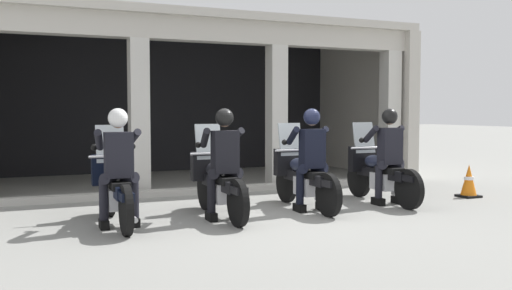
{
  "coord_description": "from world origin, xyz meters",
  "views": [
    {
      "loc": [
        -3.38,
        -7.38,
        1.55
      ],
      "look_at": [
        0.0,
        0.59,
        1.02
      ],
      "focal_mm": 38.98,
      "sensor_mm": 36.0,
      "label": 1
    }
  ],
  "objects_px": {
    "motorcycle_far_left": "(116,187)",
    "police_officer_far_left": "(118,157)",
    "motorcycle_center_left": "(218,182)",
    "police_officer_center_right": "(311,150)",
    "police_officer_center_left": "(224,154)",
    "motorcycle_center_right": "(302,177)",
    "motorcycle_far_right": "(378,172)",
    "traffic_cone_flank": "(469,181)",
    "police_officer_far_right": "(389,148)"
  },
  "relations": [
    {
      "from": "motorcycle_center_right",
      "to": "police_officer_center_right",
      "type": "relative_size",
      "value": 1.29
    },
    {
      "from": "motorcycle_far_left",
      "to": "motorcycle_center_right",
      "type": "relative_size",
      "value": 1.0
    },
    {
      "from": "motorcycle_far_left",
      "to": "motorcycle_center_left",
      "type": "bearing_deg",
      "value": -6.56
    },
    {
      "from": "police_officer_center_left",
      "to": "police_officer_far_right",
      "type": "height_order",
      "value": "same"
    },
    {
      "from": "motorcycle_far_left",
      "to": "motorcycle_center_left",
      "type": "distance_m",
      "value": 1.47
    },
    {
      "from": "motorcycle_center_left",
      "to": "motorcycle_center_right",
      "type": "relative_size",
      "value": 1.0
    },
    {
      "from": "motorcycle_center_left",
      "to": "motorcycle_far_right",
      "type": "bearing_deg",
      "value": 0.52
    },
    {
      "from": "motorcycle_center_right",
      "to": "police_officer_center_right",
      "type": "bearing_deg",
      "value": -98.53
    },
    {
      "from": "motorcycle_far_left",
      "to": "police_officer_center_right",
      "type": "relative_size",
      "value": 1.29
    },
    {
      "from": "motorcycle_center_left",
      "to": "police_officer_center_left",
      "type": "bearing_deg",
      "value": -92.94
    },
    {
      "from": "police_officer_far_left",
      "to": "motorcycle_center_right",
      "type": "height_order",
      "value": "police_officer_far_left"
    },
    {
      "from": "motorcycle_center_right",
      "to": "police_officer_center_left",
      "type": "bearing_deg",
      "value": -172.46
    },
    {
      "from": "motorcycle_far_left",
      "to": "police_officer_center_right",
      "type": "bearing_deg",
      "value": -8.61
    },
    {
      "from": "motorcycle_center_right",
      "to": "traffic_cone_flank",
      "type": "height_order",
      "value": "motorcycle_center_right"
    },
    {
      "from": "motorcycle_center_left",
      "to": "motorcycle_center_right",
      "type": "bearing_deg",
      "value": 2.49
    },
    {
      "from": "police_officer_center_right",
      "to": "police_officer_center_left",
      "type": "bearing_deg",
      "value": 176.89
    },
    {
      "from": "motorcycle_far_right",
      "to": "traffic_cone_flank",
      "type": "relative_size",
      "value": 3.46
    },
    {
      "from": "motorcycle_center_left",
      "to": "motorcycle_center_right",
      "type": "height_order",
      "value": "same"
    },
    {
      "from": "motorcycle_center_right",
      "to": "motorcycle_far_right",
      "type": "distance_m",
      "value": 1.47
    },
    {
      "from": "motorcycle_far_left",
      "to": "police_officer_far_left",
      "type": "height_order",
      "value": "police_officer_far_left"
    },
    {
      "from": "police_officer_center_left",
      "to": "police_officer_far_right",
      "type": "xyz_separation_m",
      "value": [
        2.94,
        0.16,
        0.0
      ]
    },
    {
      "from": "motorcycle_far_left",
      "to": "motorcycle_far_right",
      "type": "bearing_deg",
      "value": -3.24
    },
    {
      "from": "police_officer_center_right",
      "to": "motorcycle_center_right",
      "type": "bearing_deg",
      "value": 81.47
    },
    {
      "from": "police_officer_center_left",
      "to": "motorcycle_far_right",
      "type": "distance_m",
      "value": 3.0
    },
    {
      "from": "police_officer_center_right",
      "to": "motorcycle_far_right",
      "type": "xyz_separation_m",
      "value": [
        1.47,
        0.31,
        -0.44
      ]
    },
    {
      "from": "police_officer_far_left",
      "to": "traffic_cone_flank",
      "type": "height_order",
      "value": "police_officer_far_left"
    },
    {
      "from": "motorcycle_center_left",
      "to": "traffic_cone_flank",
      "type": "height_order",
      "value": "motorcycle_center_left"
    },
    {
      "from": "police_officer_center_right",
      "to": "police_officer_far_right",
      "type": "bearing_deg",
      "value": -7.05
    },
    {
      "from": "police_officer_far_right",
      "to": "traffic_cone_flank",
      "type": "distance_m",
      "value": 1.91
    },
    {
      "from": "police_officer_far_right",
      "to": "police_officer_center_left",
      "type": "bearing_deg",
      "value": 172.59
    },
    {
      "from": "police_officer_far_left",
      "to": "police_officer_far_right",
      "type": "relative_size",
      "value": 1.0
    },
    {
      "from": "motorcycle_center_left",
      "to": "police_officer_center_left",
      "type": "height_order",
      "value": "police_officer_center_left"
    },
    {
      "from": "motorcycle_far_right",
      "to": "police_officer_center_right",
      "type": "bearing_deg",
      "value": -178.51
    },
    {
      "from": "motorcycle_far_left",
      "to": "police_officer_center_right",
      "type": "height_order",
      "value": "police_officer_center_right"
    },
    {
      "from": "motorcycle_far_left",
      "to": "traffic_cone_flank",
      "type": "distance_m",
      "value": 6.21
    },
    {
      "from": "motorcycle_center_left",
      "to": "police_officer_far_right",
      "type": "bearing_deg",
      "value": -5.01
    },
    {
      "from": "police_officer_far_right",
      "to": "police_officer_center_right",
      "type": "bearing_deg",
      "value": 170.62
    },
    {
      "from": "motorcycle_center_left",
      "to": "motorcycle_center_right",
      "type": "xyz_separation_m",
      "value": [
        1.47,
        0.13,
        0.0
      ]
    },
    {
      "from": "police_officer_center_right",
      "to": "traffic_cone_flank",
      "type": "height_order",
      "value": "police_officer_center_right"
    },
    {
      "from": "motorcycle_center_right",
      "to": "motorcycle_far_left",
      "type": "bearing_deg",
      "value": 173.43
    },
    {
      "from": "police_officer_far_left",
      "to": "police_officer_center_left",
      "type": "bearing_deg",
      "value": -6.56
    },
    {
      "from": "motorcycle_far_left",
      "to": "police_officer_far_left",
      "type": "relative_size",
      "value": 1.29
    },
    {
      "from": "motorcycle_center_right",
      "to": "police_officer_center_right",
      "type": "xyz_separation_m",
      "value": [
        -0.0,
        -0.28,
        0.44
      ]
    },
    {
      "from": "motorcycle_far_left",
      "to": "traffic_cone_flank",
      "type": "xyz_separation_m",
      "value": [
        6.2,
        -0.1,
        -0.21
      ]
    },
    {
      "from": "police_officer_far_left",
      "to": "motorcycle_far_right",
      "type": "bearing_deg",
      "value": 0.43
    },
    {
      "from": "police_officer_center_left",
      "to": "motorcycle_center_right",
      "type": "height_order",
      "value": "police_officer_center_left"
    },
    {
      "from": "police_officer_center_left",
      "to": "motorcycle_center_right",
      "type": "relative_size",
      "value": 0.78
    },
    {
      "from": "police_officer_center_left",
      "to": "police_officer_center_right",
      "type": "height_order",
      "value": "same"
    },
    {
      "from": "motorcycle_center_left",
      "to": "police_officer_far_right",
      "type": "distance_m",
      "value": 2.97
    },
    {
      "from": "motorcycle_far_right",
      "to": "police_officer_far_right",
      "type": "distance_m",
      "value": 0.52
    }
  ]
}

